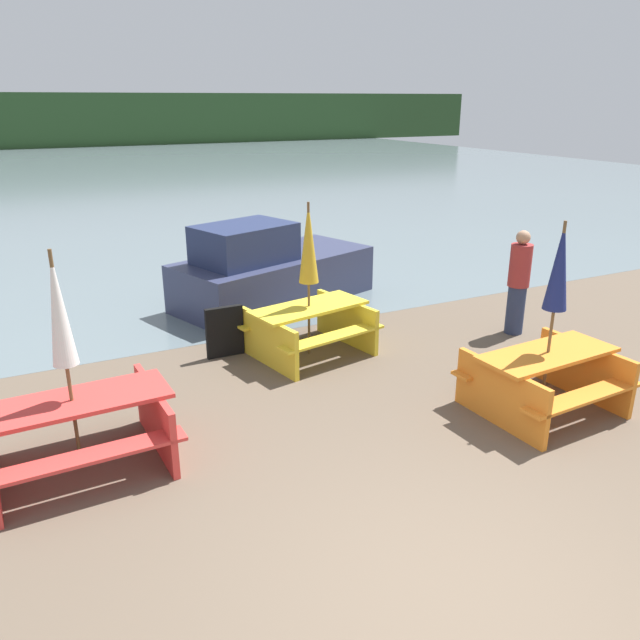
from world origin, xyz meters
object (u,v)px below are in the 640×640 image
(picnic_table_yellow, at_px, (309,325))
(umbrella_gold, at_px, (309,244))
(picnic_table_orange, at_px, (545,375))
(umbrella_white, at_px, (59,311))
(umbrella_navy, at_px, (559,268))
(signboard, at_px, (225,332))
(picnic_table_red, at_px, (76,427))
(boat, at_px, (269,272))
(person, at_px, (518,283))

(picnic_table_yellow, height_order, umbrella_gold, umbrella_gold)
(picnic_table_orange, xyz_separation_m, umbrella_white, (-5.13, 1.17, 1.24))
(umbrella_navy, relative_size, signboard, 3.07)
(picnic_table_orange, height_order, umbrella_white, umbrella_white)
(picnic_table_orange, height_order, picnic_table_yellow, picnic_table_orange)
(picnic_table_yellow, bearing_deg, picnic_table_red, -153.60)
(umbrella_navy, relative_size, umbrella_gold, 1.03)
(picnic_table_yellow, height_order, umbrella_white, umbrella_white)
(picnic_table_orange, height_order, signboard, picnic_table_orange)
(umbrella_gold, distance_m, boat, 2.79)
(umbrella_white, xyz_separation_m, umbrella_navy, (5.13, -1.17, 0.08))
(picnic_table_orange, bearing_deg, signboard, 130.82)
(person, bearing_deg, umbrella_white, -171.60)
(boat, bearing_deg, picnic_table_orange, -94.58)
(picnic_table_red, xyz_separation_m, signboard, (2.26, 2.15, -0.09))
(picnic_table_orange, bearing_deg, picnic_table_red, 167.14)
(person, bearing_deg, signboard, 165.37)
(umbrella_navy, distance_m, signboard, 4.60)
(umbrella_gold, height_order, signboard, umbrella_gold)
(umbrella_gold, xyz_separation_m, signboard, (-1.13, 0.46, -1.27))
(picnic_table_yellow, height_order, umbrella_navy, umbrella_navy)
(umbrella_white, bearing_deg, picnic_table_orange, -12.86)
(picnic_table_red, bearing_deg, boat, 47.96)
(umbrella_white, relative_size, umbrella_gold, 1.02)
(picnic_table_orange, relative_size, signboard, 2.38)
(picnic_table_yellow, relative_size, boat, 0.48)
(picnic_table_red, bearing_deg, signboard, 43.53)
(umbrella_white, height_order, umbrella_gold, umbrella_white)
(person, bearing_deg, umbrella_gold, 168.13)
(picnic_table_red, distance_m, picnic_table_yellow, 3.79)
(picnic_table_red, xyz_separation_m, umbrella_gold, (3.39, 1.69, 1.18))
(picnic_table_yellow, xyz_separation_m, umbrella_gold, (0.00, 0.00, 1.20))
(picnic_table_yellow, distance_m, umbrella_navy, 3.59)
(picnic_table_red, bearing_deg, umbrella_navy, -12.86)
(picnic_table_orange, distance_m, picnic_table_red, 5.26)
(umbrella_navy, relative_size, person, 1.38)
(picnic_table_red, bearing_deg, umbrella_white, 0.00)
(umbrella_navy, distance_m, umbrella_gold, 3.34)
(picnic_table_yellow, height_order, person, person)
(picnic_table_red, xyz_separation_m, person, (6.70, 0.99, 0.37))
(picnic_table_orange, distance_m, boat, 5.56)
(umbrella_gold, relative_size, boat, 0.56)
(picnic_table_yellow, bearing_deg, signboard, 157.73)
(umbrella_white, xyz_separation_m, signboard, (2.26, 2.15, -1.31))
(picnic_table_yellow, bearing_deg, umbrella_navy, -58.71)
(umbrella_white, distance_m, umbrella_gold, 3.79)
(umbrella_navy, height_order, signboard, umbrella_navy)
(picnic_table_red, bearing_deg, umbrella_gold, 26.40)
(umbrella_navy, distance_m, person, 2.83)
(person, relative_size, signboard, 2.22)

